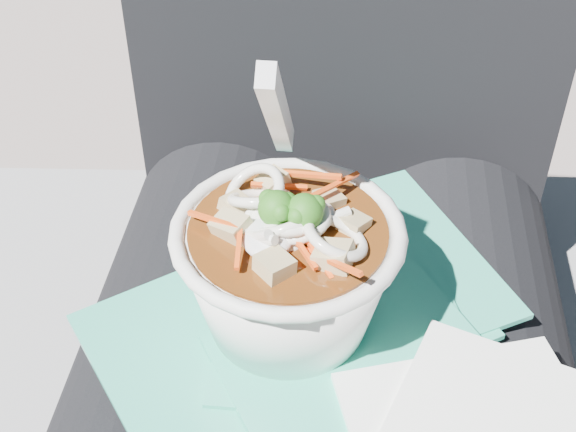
# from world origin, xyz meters

# --- Properties ---
(person_body) EXTENTS (0.34, 0.94, 0.97)m
(person_body) POSITION_xyz_m (0.00, 0.09, 0.53)
(person_body) COLOR black
(person_body) RESTS_ON ground
(plastic_bag) EXTENTS (0.30, 0.32, 0.02)m
(plastic_bag) POSITION_xyz_m (-0.00, 0.02, 0.58)
(plastic_bag) COLOR teal
(plastic_bag) RESTS_ON lap
(udon_bowl) EXTENTS (0.14, 0.15, 0.18)m
(udon_bowl) POSITION_xyz_m (-0.02, 0.03, 0.64)
(udon_bowl) COLOR white
(udon_bowl) RESTS_ON plastic_bag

